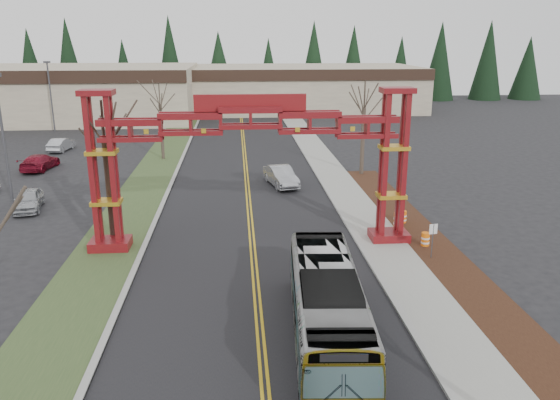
{
  "coord_description": "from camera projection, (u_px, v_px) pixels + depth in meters",
  "views": [
    {
      "loc": [
        -0.78,
        -11.42,
        11.48
      ],
      "look_at": [
        1.36,
        15.0,
        3.58
      ],
      "focal_mm": 35.0,
      "sensor_mm": 36.0,
      "label": 1
    }
  ],
  "objects": [
    {
      "name": "bare_tree_median_mid",
      "position": [
        105.0,
        143.0,
        29.94
      ],
      "size": [
        3.51,
        3.51,
        8.27
      ],
      "color": "#382D26",
      "rests_on": "ground"
    },
    {
      "name": "bare_tree_median_far",
      "position": [
        160.0,
        105.0,
        52.15
      ],
      "size": [
        3.1,
        3.1,
        7.38
      ],
      "color": "#382D26",
      "rests_on": "ground"
    },
    {
      "name": "transit_bus",
      "position": [
        327.0,
        307.0,
        21.09
      ],
      "size": [
        3.26,
        10.85,
        2.98
      ],
      "primitive_type": "imported",
      "rotation": [
        0.0,
        0.0,
        -0.07
      ],
      "color": "#B2B5BA",
      "rests_on": "ground"
    },
    {
      "name": "conifer_treeline",
      "position": [
        240.0,
        66.0,
        100.29
      ],
      "size": [
        116.1,
        5.6,
        13.0
      ],
      "color": "black",
      "rests_on": "ground"
    },
    {
      "name": "lane_line_left",
      "position": [
        248.0,
        208.0,
        38.11
      ],
      "size": [
        0.12,
        100.0,
        0.01
      ],
      "primitive_type": "cube",
      "color": "gold",
      "rests_on": "road"
    },
    {
      "name": "parked_car_far_a",
      "position": [
        61.0,
        144.0,
        57.42
      ],
      "size": [
        1.93,
        4.33,
        1.38
      ],
      "primitive_type": "imported",
      "rotation": [
        0.0,
        0.0,
        3.03
      ],
      "color": "#B0B2B8",
      "rests_on": "ground"
    },
    {
      "name": "retail_building_west",
      "position": [
        35.0,
        93.0,
        79.6
      ],
      "size": [
        46.0,
        22.3,
        7.5
      ],
      "color": "tan",
      "rests_on": "ground"
    },
    {
      "name": "barrel_mid",
      "position": [
        398.0,
        221.0,
        33.93
      ],
      "size": [
        0.58,
        0.58,
        1.08
      ],
      "color": "orange",
      "rests_on": "ground"
    },
    {
      "name": "curb_right",
      "position": [
        336.0,
        206.0,
        38.58
      ],
      "size": [
        0.3,
        110.0,
        0.15
      ],
      "primitive_type": "cube",
      "color": "#9C9C97",
      "rests_on": "ground"
    },
    {
      "name": "bare_tree_right_far",
      "position": [
        364.0,
        109.0,
        45.89
      ],
      "size": [
        3.45,
        3.45,
        8.04
      ],
      "color": "#382D26",
      "rests_on": "ground"
    },
    {
      "name": "parked_car_near_a",
      "position": [
        28.0,
        200.0,
        37.71
      ],
      "size": [
        2.45,
        4.46,
        1.44
      ],
      "primitive_type": "imported",
      "rotation": [
        0.0,
        0.0,
        0.19
      ],
      "color": "#A8ABB0",
      "rests_on": "ground"
    },
    {
      "name": "barrel_south",
      "position": [
        425.0,
        240.0,
        30.99
      ],
      "size": [
        0.48,
        0.48,
        0.89
      ],
      "color": "orange",
      "rests_on": "ground"
    },
    {
      "name": "sidewalk_right",
      "position": [
        356.0,
        205.0,
        38.7
      ],
      "size": [
        2.6,
        110.0,
        0.14
      ],
      "primitive_type": "cube",
      "color": "gray",
      "rests_on": "ground"
    },
    {
      "name": "landscape_strip",
      "position": [
        484.0,
        302.0,
        24.57
      ],
      "size": [
        2.6,
        50.0,
        0.12
      ],
      "primitive_type": "cube",
      "color": "black",
      "rests_on": "ground"
    },
    {
      "name": "lane_line_right",
      "position": [
        251.0,
        208.0,
        38.13
      ],
      "size": [
        0.12,
        100.0,
        0.01
      ],
      "primitive_type": "cube",
      "color": "gold",
      "rests_on": "road"
    },
    {
      "name": "silver_sedan",
      "position": [
        281.0,
        176.0,
        43.86
      ],
      "size": [
        2.74,
        5.04,
        1.57
      ],
      "primitive_type": "imported",
      "rotation": [
        0.0,
        0.0,
        0.24
      ],
      "color": "#A5A8AD",
      "rests_on": "ground"
    },
    {
      "name": "barrel_north",
      "position": [
        403.0,
        218.0,
        34.85
      ],
      "size": [
        0.48,
        0.48,
        0.89
      ],
      "color": "orange",
      "rests_on": "ground"
    },
    {
      "name": "light_pole_far",
      "position": [
        50.0,
        92.0,
        67.79
      ],
      "size": [
        0.76,
        0.38,
        8.73
      ],
      "color": "#3F3F44",
      "rests_on": "ground"
    },
    {
      "name": "road",
      "position": [
        249.0,
        209.0,
        38.13
      ],
      "size": [
        12.0,
        110.0,
        0.02
      ],
      "primitive_type": "cube",
      "color": "black",
      "rests_on": "ground"
    },
    {
      "name": "retail_building_east",
      "position": [
        300.0,
        88.0,
        90.39
      ],
      "size": [
        38.0,
        20.3,
        7.0
      ],
      "color": "tan",
      "rests_on": "ground"
    },
    {
      "name": "light_pole_near",
      "position": [
        2.0,
        130.0,
        38.05
      ],
      "size": [
        0.8,
        0.4,
        9.18
      ],
      "color": "#3F3F44",
      "rests_on": "ground"
    },
    {
      "name": "street_sign",
      "position": [
        433.0,
        234.0,
        28.99
      ],
      "size": [
        0.46,
        0.11,
        2.02
      ],
      "color": "#3F3F44",
      "rests_on": "ground"
    },
    {
      "name": "grass_median",
      "position": [
        133.0,
        211.0,
        37.5
      ],
      "size": [
        4.0,
        110.0,
        0.08
      ],
      "primitive_type": "cube",
      "color": "#334B25",
      "rests_on": "ground"
    },
    {
      "name": "parked_car_mid_a",
      "position": [
        40.0,
        162.0,
        49.2
      ],
      "size": [
        2.52,
        5.13,
        1.44
      ],
      "primitive_type": "imported",
      "rotation": [
        0.0,
        0.0,
        3.04
      ],
      "color": "maroon",
      "rests_on": "ground"
    },
    {
      "name": "curb_left",
      "position": [
        160.0,
        210.0,
        37.63
      ],
      "size": [
        0.3,
        110.0,
        0.15
      ],
      "primitive_type": "cube",
      "color": "#9C9C97",
      "rests_on": "ground"
    },
    {
      "name": "gateway_arch",
      "position": [
        251.0,
        143.0,
        29.73
      ],
      "size": [
        18.2,
        1.6,
        8.9
      ],
      "color": "#5F0C16",
      "rests_on": "ground"
    }
  ]
}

